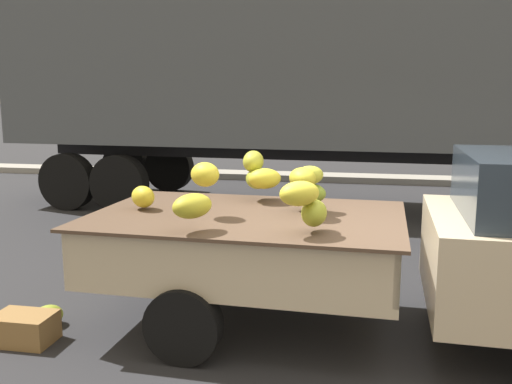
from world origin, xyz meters
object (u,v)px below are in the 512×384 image
at_px(pickup_truck, 475,248).
at_px(semi_trailer, 319,74).
at_px(produce_crate, 24,328).
at_px(fallen_banana_bunch_near_tailgate, 48,316).

bearing_deg(pickup_truck, semi_trailer, 109.82).
relative_size(pickup_truck, produce_crate, 9.81).
bearing_deg(fallen_banana_bunch_near_tailgate, semi_trailer, 71.61).
height_order(pickup_truck, produce_crate, pickup_truck).
height_order(fallen_banana_bunch_near_tailgate, produce_crate, produce_crate).
bearing_deg(pickup_truck, produce_crate, -167.78).
height_order(pickup_truck, semi_trailer, semi_trailer).
distance_m(semi_trailer, fallen_banana_bunch_near_tailgate, 6.80).
distance_m(pickup_truck, produce_crate, 4.00).
bearing_deg(semi_trailer, produce_crate, -105.00).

